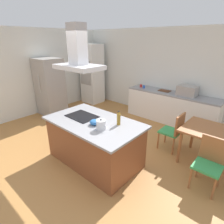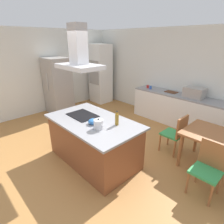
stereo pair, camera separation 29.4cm
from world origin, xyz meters
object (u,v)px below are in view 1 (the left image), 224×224
object	(u,v)px
coffee_mug_blue	(144,87)
chair_at_left_end	(174,130)
cooktop	(82,116)
cutting_board	(165,91)
chair_facing_island	(210,160)
tea_kettle	(101,125)
wall_oven_stack	(92,74)
dining_table	(222,137)
olive_oil_bottle	(119,119)
refrigerator	(50,87)
range_hood	(78,55)
coffee_mug_red	(141,86)
mixing_bowl	(95,122)
countertop_microwave	(187,91)

from	to	relation	value
coffee_mug_blue	chair_at_left_end	size ratio (longest dim) A/B	0.10
cooktop	cutting_board	size ratio (longest dim) A/B	1.76
cooktop	chair_facing_island	bearing A→B (deg)	19.02
tea_kettle	wall_oven_stack	bearing A→B (deg)	139.32
dining_table	olive_oil_bottle	bearing A→B (deg)	-139.75
cooktop	refrigerator	world-z (taller)	refrigerator
dining_table	range_hood	xyz separation A→B (m)	(-2.28, -1.45, 1.43)
coffee_mug_red	cutting_board	distance (m)	0.80
mixing_bowl	range_hood	distance (m)	1.25
cooktop	coffee_mug_red	xyz separation A→B (m)	(-0.45, 2.85, 0.04)
countertop_microwave	range_hood	bearing A→B (deg)	-109.77
olive_oil_bottle	coffee_mug_blue	size ratio (longest dim) A/B	2.98
olive_oil_bottle	coffee_mug_blue	distance (m)	2.84
olive_oil_bottle	range_hood	world-z (taller)	range_hood
coffee_mug_blue	cooktop	bearing A→B (deg)	-83.70
tea_kettle	chair_at_left_end	bearing A→B (deg)	67.09
tea_kettle	chair_facing_island	distance (m)	1.90
chair_at_left_end	range_hood	size ratio (longest dim) A/B	0.99
coffee_mug_red	range_hood	world-z (taller)	range_hood
tea_kettle	chair_at_left_end	distance (m)	1.80
mixing_bowl	dining_table	distance (m)	2.40
mixing_bowl	coffee_mug_blue	bearing A→B (deg)	105.09
range_hood	refrigerator	bearing A→B (deg)	161.88
cooktop	coffee_mug_blue	size ratio (longest dim) A/B	6.67
tea_kettle	chair_facing_island	bearing A→B (deg)	30.37
cutting_board	dining_table	bearing A→B (deg)	-37.40
tea_kettle	coffee_mug_blue	xyz separation A→B (m)	(-1.00, 2.95, -0.04)
mixing_bowl	refrigerator	xyz separation A→B (m)	(-3.11, 0.95, -0.04)
olive_oil_bottle	cutting_board	bearing A→B (deg)	99.39
refrigerator	chair_facing_island	bearing A→B (deg)	-0.86
olive_oil_bottle	dining_table	size ratio (longest dim) A/B	0.19
coffee_mug_red	chair_facing_island	world-z (taller)	coffee_mug_red
range_hood	dining_table	bearing A→B (deg)	32.46
refrigerator	chair_facing_island	world-z (taller)	refrigerator
dining_table	chair_facing_island	world-z (taller)	chair_facing_island
countertop_microwave	dining_table	distance (m)	1.93
coffee_mug_red	cutting_board	xyz separation A→B (m)	(0.80, 0.08, -0.04)
refrigerator	chair_at_left_end	bearing A→B (deg)	8.40
tea_kettle	countertop_microwave	world-z (taller)	countertop_microwave
countertop_microwave	dining_table	world-z (taller)	countertop_microwave
tea_kettle	cutting_board	size ratio (longest dim) A/B	0.65
wall_oven_stack	chair_facing_island	distance (m)	5.22
cutting_board	chair_facing_island	bearing A→B (deg)	-47.95
wall_oven_stack	chair_at_left_end	distance (m)	4.14
coffee_mug_red	dining_table	distance (m)	3.08
olive_oil_bottle	chair_at_left_end	xyz separation A→B (m)	(0.57, 1.25, -0.51)
dining_table	range_hood	world-z (taller)	range_hood
tea_kettle	cutting_board	distance (m)	3.09
coffee_mug_blue	olive_oil_bottle	bearing A→B (deg)	-66.90
refrigerator	mixing_bowl	bearing A→B (deg)	-17.07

